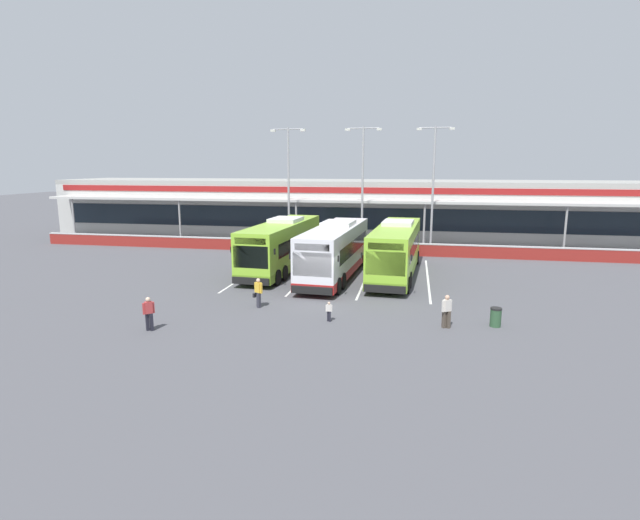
{
  "coord_description": "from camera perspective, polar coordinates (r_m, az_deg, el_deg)",
  "views": [
    {
      "loc": [
        5.16,
        -27.56,
        7.64
      ],
      "look_at": [
        -0.68,
        3.0,
        1.6
      ],
      "focal_mm": 27.46,
      "sensor_mm": 36.0,
      "label": 1
    }
  ],
  "objects": [
    {
      "name": "bay_stripe_west",
      "position": [
        35.18,
        -1.35,
        -1.55
      ],
      "size": [
        0.14,
        13.0,
        0.01
      ],
      "primitive_type": "cube",
      "color": "silver",
      "rests_on": "ground"
    },
    {
      "name": "terminal_building",
      "position": [
        54.91,
        5.42,
        6.11
      ],
      "size": [
        70.0,
        13.0,
        6.0
      ],
      "color": "#B7B7B2",
      "rests_on": "ground"
    },
    {
      "name": "coach_bus_left_centre",
      "position": [
        33.78,
        1.78,
        1.0
      ],
      "size": [
        3.54,
        12.29,
        3.78
      ],
      "color": "silver",
      "rests_on": "ground"
    },
    {
      "name": "red_barrier_wall",
      "position": [
        42.97,
        3.78,
        1.47
      ],
      "size": [
        60.0,
        0.4,
        1.1
      ],
      "color": "maroon",
      "rests_on": "ground"
    },
    {
      "name": "bay_stripe_centre",
      "position": [
        34.44,
        12.45,
        -2.09
      ],
      "size": [
        0.14,
        13.0,
        0.01
      ],
      "primitive_type": "cube",
      "color": "silver",
      "rests_on": "ground"
    },
    {
      "name": "pedestrian_with_handbag",
      "position": [
        26.89,
        -7.2,
        -3.72
      ],
      "size": [
        0.62,
        0.51,
        1.62
      ],
      "color": "#33333D",
      "rests_on": "ground"
    },
    {
      "name": "coach_bus_centre",
      "position": [
        34.45,
        8.83,
        1.07
      ],
      "size": [
        3.54,
        12.29,
        3.78
      ],
      "color": "#8CC633",
      "rests_on": "ground"
    },
    {
      "name": "coach_bus_leftmost",
      "position": [
        36.13,
        -4.44,
        1.63
      ],
      "size": [
        3.54,
        12.29,
        3.78
      ],
      "color": "#8CC633",
      "rests_on": "ground"
    },
    {
      "name": "bay_stripe_mid_west",
      "position": [
        34.56,
        5.48,
        -1.83
      ],
      "size": [
        0.14,
        13.0,
        0.01
      ],
      "primitive_type": "cube",
      "color": "silver",
      "rests_on": "ground"
    },
    {
      "name": "litter_bin",
      "position": [
        25.11,
        19.79,
        -6.28
      ],
      "size": [
        0.54,
        0.54,
        0.93
      ],
      "color": "#2D5133",
      "rests_on": "ground"
    },
    {
      "name": "lamp_post_west",
      "position": [
        45.94,
        -3.69,
        9.28
      ],
      "size": [
        3.24,
        0.28,
        11.0
      ],
      "color": "#9E9EA3",
      "rests_on": "ground"
    },
    {
      "name": "pedestrian_in_dark_coat",
      "position": [
        24.33,
        -19.32,
        -5.8
      ],
      "size": [
        0.46,
        0.43,
        1.62
      ],
      "color": "black",
      "rests_on": "ground"
    },
    {
      "name": "pedestrian_child",
      "position": [
        24.39,
        1.05,
        -5.94
      ],
      "size": [
        0.33,
        0.18,
        1.0
      ],
      "color": "black",
      "rests_on": "ground"
    },
    {
      "name": "bay_stripe_far_west",
      "position": [
        36.28,
        -7.85,
        -1.27
      ],
      "size": [
        0.14,
        13.0,
        0.01
      ],
      "primitive_type": "cube",
      "color": "silver",
      "rests_on": "ground"
    },
    {
      "name": "pedestrian_near_bin",
      "position": [
        24.09,
        14.54,
        -5.69
      ],
      "size": [
        0.49,
        0.39,
        1.62
      ],
      "color": "#4C4238",
      "rests_on": "ground"
    },
    {
      "name": "lamp_post_east",
      "position": [
        45.06,
        13.06,
        8.99
      ],
      "size": [
        3.24,
        0.28,
        11.0
      ],
      "color": "#9E9EA3",
      "rests_on": "ground"
    },
    {
      "name": "ground_plane",
      "position": [
        29.06,
        0.21,
        -4.26
      ],
      "size": [
        200.0,
        200.0,
        0.0
      ],
      "primitive_type": "plane",
      "color": "#4C4C51"
    },
    {
      "name": "lamp_post_centre",
      "position": [
        44.79,
        4.98,
        9.22
      ],
      "size": [
        3.24,
        0.28,
        11.0
      ],
      "color": "#9E9EA3",
      "rests_on": "ground"
    }
  ]
}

